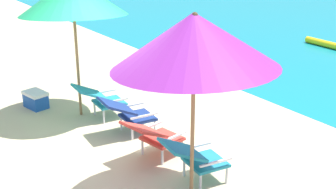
# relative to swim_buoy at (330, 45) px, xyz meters

# --- Properties ---
(ground_plane) EXTENTS (40.00, 40.00, 0.00)m
(ground_plane) POSITION_rel_swim_buoy_xyz_m (1.89, -3.57, -0.10)
(ground_plane) COLOR #CCB78E
(swim_buoy) EXTENTS (1.60, 0.18, 0.18)m
(swim_buoy) POSITION_rel_swim_buoy_xyz_m (0.00, 0.00, 0.00)
(swim_buoy) COLOR yellow
(swim_buoy) RESTS_ON ocean_band
(lounge_chair_far_left) EXTENTS (0.62, 0.92, 0.68)m
(lounge_chair_far_left) POSITION_rel_swim_buoy_xyz_m (0.58, -7.48, 0.31)
(lounge_chair_far_left) COLOR teal
(lounge_chair_far_left) RESTS_ON ground_plane
(lounge_chair_near_left) EXTENTS (0.63, 0.93, 0.68)m
(lounge_chair_near_left) POSITION_rel_swim_buoy_xyz_m (1.43, -7.41, 0.31)
(lounge_chair_near_left) COLOR navy
(lounge_chair_near_left) RESTS_ON ground_plane
(lounge_chair_near_right) EXTENTS (0.66, 0.94, 0.68)m
(lounge_chair_near_right) POSITION_rel_swim_buoy_xyz_m (2.38, -7.55, 0.31)
(lounge_chair_near_right) COLOR red
(lounge_chair_near_right) RESTS_ON ground_plane
(lounge_chair_far_right) EXTENTS (0.66, 0.94, 0.68)m
(lounge_chair_far_right) POSITION_rel_swim_buoy_xyz_m (3.27, -7.48, 0.31)
(lounge_chair_far_right) COLOR teal
(lounge_chair_far_right) RESTS_ON ground_plane
(beach_umbrella_right) EXTENTS (2.04, 2.01, 2.50)m
(beach_umbrella_right) POSITION_rel_swim_buoy_xyz_m (3.57, -7.77, 2.01)
(beach_umbrella_right) COLOR olive
(beach_umbrella_right) RESTS_ON ground_plane
(cooler_box) EXTENTS (0.52, 0.40, 0.32)m
(cooler_box) POSITION_rel_swim_buoy_xyz_m (-0.63, -8.23, 0.06)
(cooler_box) COLOR #194CA5
(cooler_box) RESTS_ON ground_plane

